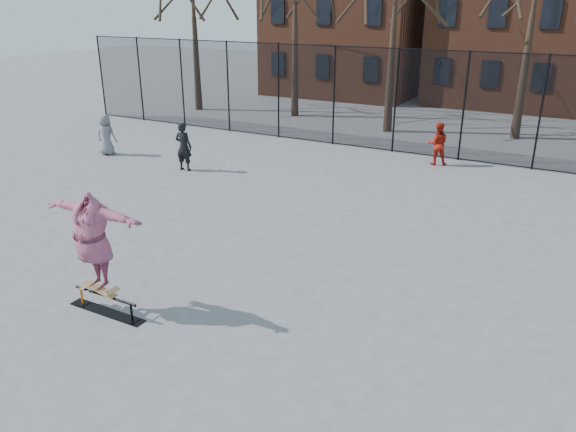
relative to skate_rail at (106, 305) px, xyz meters
The scene contains 8 objects.
ground 2.66m from the skate_rail, 33.87° to the left, with size 100.00×100.00×0.00m, color slate.
skate_rail is the anchor object (origin of this frame).
skateboard 0.31m from the skate_rail, behind, with size 0.82×0.19×0.10m, color olive, non-canonical shape.
skater 1.28m from the skate_rail, behind, with size 2.31×0.63×1.88m, color #5D327F.
bystander_grey 12.40m from the skate_rail, 135.25° to the left, with size 0.77×0.50×1.57m, color slate.
bystander_black 9.76m from the skate_rail, 119.59° to the left, with size 0.62×0.41×1.70m, color black.
bystander_red 13.79m from the skate_rail, 78.18° to the left, with size 0.75×0.59×1.55m, color #A61B0E.
fence 14.77m from the skate_rail, 81.39° to the left, with size 34.03×0.07×4.00m.
Camera 1 is at (5.43, -8.10, 5.67)m, focal length 35.00 mm.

